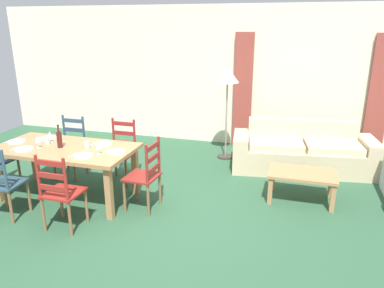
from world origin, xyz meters
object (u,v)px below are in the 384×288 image
Objects in this scene: dining_table at (65,153)px; dining_chair_far_right at (121,151)px; wine_glass_far_left at (50,135)px; standing_lamp at (227,81)px; dining_chair_head_east at (145,175)px; wine_bottle at (59,139)px; dining_chair_near_left at (2,183)px; dining_chair_far_left at (71,147)px; dining_chair_near_right at (60,192)px; coffee_cup_secondary at (47,141)px; wine_glass_near_right at (98,146)px; wine_glass_near_left at (38,140)px; coffee_table at (302,177)px; coffee_cup_primary at (87,145)px; couch at (302,153)px.

dining_table is 1.98× the size of dining_chair_far_right.
wine_glass_far_left is 0.10× the size of standing_lamp.
wine_bottle is (-1.22, -0.03, 0.39)m from dining_chair_head_east.
wine_bottle reaches higher than dining_chair_near_left.
dining_chair_far_left is (-0.42, 0.72, -0.19)m from dining_table.
dining_chair_near_left and dining_chair_near_right have the same top height.
dining_chair_near_right is at bearing -47.26° from coffee_cup_secondary.
wine_bottle is 0.65m from wine_glass_near_right.
dining_table is at bearing 21.67° from wine_glass_near_left.
wine_bottle reaches higher than coffee_table.
dining_chair_far_left is at bearing -175.97° from dining_chair_far_right.
coffee_cup_primary is (-0.28, 0.17, -0.07)m from wine_glass_near_right.
dining_chair_near_right is 0.59× the size of standing_lamp.
couch is 2.63× the size of coffee_table.
wine_glass_near_right is 1.79× the size of coffee_cup_primary.
dining_chair_near_right is at bearing -49.63° from wine_glass_far_left.
dining_chair_near_right reaches higher than wine_glass_far_left.
couch is at bearing 40.82° from wine_glass_near_right.
coffee_table is (3.13, 0.84, -0.31)m from dining_table.
standing_lamp reaches higher than dining_table.
wine_glass_near_left is at bearing -160.04° from wine_bottle.
dining_chair_far_right is 5.96× the size of wine_glass_near_left.
dining_chair_far_right is at bearing 89.74° from dining_chair_near_right.
dining_chair_far_left reaches higher than wine_glass_far_left.
wine_bottle is 3.51× the size of coffee_cup_secondary.
dining_chair_far_left is (-0.84, 1.47, 0.00)m from dining_chair_near_right.
dining_chair_near_left is 4.51m from couch.
dining_chair_near_left reaches higher than coffee_cup_secondary.
dining_chair_far_right is 3.04× the size of wine_bottle.
coffee_table is at bearing 22.97° from dining_chair_head_east.
standing_lamp is at bearing 34.56° from dining_chair_far_left.
dining_chair_head_east is 0.70m from wine_glass_near_right.
wine_bottle reaches higher than dining_chair_near_right.
dining_chair_far_right reaches higher than wine_glass_far_left.
dining_chair_near_right is 1.21m from wine_glass_far_left.
wine_glass_far_left is 0.18× the size of coffee_table.
dining_chair_head_east is at bearing -24.23° from dining_chair_far_left.
dining_chair_head_east is at bearing -1.60° from coffee_cup_secondary.
dining_chair_near_left is 10.67× the size of coffee_cup_secondary.
couch is (2.52, 2.18, -0.57)m from wine_glass_near_right.
couch is at bearing 35.60° from coffee_cup_primary.
wine_glass_near_left and wine_glass_far_left have the same top height.
coffee_cup_secondary is (-0.31, 0.05, 0.13)m from dining_table.
wine_bottle is 3.34m from coffee_table.
dining_table is 0.34m from coffee_cup_secondary.
wine_glass_far_left is (-0.92, 0.25, 0.00)m from wine_glass_near_right.
wine_glass_near_left is at bearing 140.12° from dining_chair_near_right.
wine_glass_near_right is at bearing 74.54° from dining_chair_near_right.
dining_chair_far_right is at bearing 60.98° from dining_table.
dining_chair_near_left reaches higher than wine_glass_near_right.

